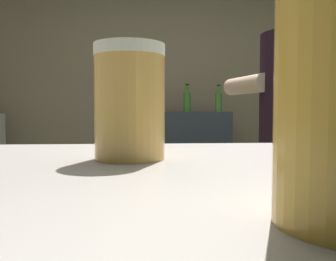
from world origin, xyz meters
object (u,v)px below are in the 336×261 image
(pint_glass_far, at_px, (130,102))
(bottle_olive_oil, at_px, (218,101))
(chefs_knife, at_px, (317,151))
(bottle_hot_sauce, at_px, (187,101))
(bartender, at_px, (300,149))
(bottle_soy, at_px, (153,103))
(bottle_vinegar, at_px, (158,103))
(mixing_bowl, at_px, (146,147))

(pint_glass_far, bearing_deg, bottle_olive_oil, 76.15)
(chefs_knife, height_order, bottle_hot_sauce, bottle_hot_sauce)
(pint_glass_far, bearing_deg, chefs_knife, 56.92)
(pint_glass_far, relative_size, bottle_olive_oil, 0.53)
(bartender, bearing_deg, bottle_soy, 6.55)
(bartender, xyz_separation_m, bottle_hot_sauce, (-0.27, 1.79, 0.24))
(chefs_knife, xyz_separation_m, bottle_soy, (-0.86, 1.37, 0.28))
(bartender, height_order, chefs_knife, bartender)
(bartender, bearing_deg, chefs_knife, -45.96)
(bottle_soy, xyz_separation_m, bottle_olive_oil, (0.59, -0.05, 0.02))
(bartender, distance_m, bottle_soy, 1.88)
(bottle_vinegar, bearing_deg, mixing_bowl, -94.81)
(bottle_vinegar, relative_size, bottle_hot_sauce, 0.86)
(chefs_knife, bearing_deg, mixing_bowl, -176.47)
(bottle_soy, bearing_deg, bartender, -71.89)
(mixing_bowl, distance_m, bottle_vinegar, 1.44)
(bottle_olive_oil, xyz_separation_m, bottle_hot_sauce, (-0.28, 0.06, 0.00))
(bartender, distance_m, bottle_vinegar, 1.96)
(bottle_soy, relative_size, bottle_hot_sauce, 0.80)
(bartender, bearing_deg, bottle_olive_oil, -11.85)
(mixing_bowl, xyz_separation_m, pint_glass_far, (-0.03, -1.52, 0.21))
(bottle_vinegar, relative_size, bottle_olive_oil, 0.89)
(bottle_hot_sauce, bearing_deg, bottle_soy, -177.20)
(chefs_knife, distance_m, pint_glass_far, 1.77)
(mixing_bowl, xyz_separation_m, chefs_knife, (0.93, -0.05, -0.02))
(bartender, height_order, bottle_vinegar, bartender)
(bottle_vinegar, bearing_deg, bartender, -74.07)
(pint_glass_far, distance_m, bottle_soy, 2.84)
(pint_glass_far, relative_size, bottle_hot_sauce, 0.51)
(mixing_bowl, distance_m, bottle_olive_oil, 1.46)
(bottle_olive_oil, relative_size, bottle_hot_sauce, 0.96)
(chefs_knife, distance_m, bottle_soy, 1.64)
(chefs_knife, height_order, pint_glass_far, pint_glass_far)
(chefs_knife, bearing_deg, bartender, -117.89)
(bottle_vinegar, bearing_deg, bottle_olive_oil, -14.44)
(pint_glass_far, distance_m, bottle_vinegar, 2.93)
(mixing_bowl, height_order, pint_glass_far, pint_glass_far)
(chefs_knife, height_order, bottle_soy, bottle_soy)
(bottle_olive_oil, bearing_deg, bottle_hot_sauce, 167.06)
(chefs_knife, relative_size, bottle_vinegar, 1.10)
(chefs_knife, xyz_separation_m, pint_glass_far, (-0.96, -1.47, 0.23))
(mixing_bowl, height_order, bottle_vinegar, bottle_vinegar)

